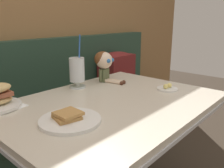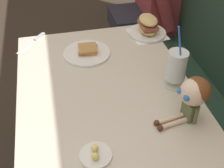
# 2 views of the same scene
# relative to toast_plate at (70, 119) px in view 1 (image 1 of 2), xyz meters

# --- Properties ---
(wood_panel_wall) EXTENTS (4.40, 0.08, 2.40)m
(wood_panel_wall) POSITION_rel_toast_plate_xyz_m (0.30, 0.91, 0.45)
(wood_panel_wall) COLOR olive
(wood_panel_wall) RESTS_ON ground
(booth_bench) EXTENTS (2.60, 0.48, 1.00)m
(booth_bench) POSITION_rel_toast_plate_xyz_m (0.30, 0.67, -0.42)
(booth_bench) COLOR #233D2D
(booth_bench) RESTS_ON ground
(diner_table) EXTENTS (1.11, 0.81, 0.74)m
(diner_table) POSITION_rel_toast_plate_xyz_m (0.30, 0.04, -0.21)
(diner_table) COLOR beige
(diner_table) RESTS_ON ground
(toast_plate) EXTENTS (0.25, 0.25, 0.04)m
(toast_plate) POSITION_rel_toast_plate_xyz_m (0.00, 0.00, 0.00)
(toast_plate) COLOR white
(toast_plate) RESTS_ON diner_table
(milkshake_glass) EXTENTS (0.10, 0.10, 0.31)m
(milkshake_glass) POSITION_rel_toast_plate_xyz_m (0.34, 0.35, 0.09)
(milkshake_glass) COLOR silver
(milkshake_glass) RESTS_ON diner_table
(butter_saucer) EXTENTS (0.12, 0.12, 0.04)m
(butter_saucer) POSITION_rel_toast_plate_xyz_m (0.66, -0.07, -0.00)
(butter_saucer) COLOR white
(butter_saucer) RESTS_ON diner_table
(seated_doll) EXTENTS (0.13, 0.23, 0.20)m
(seated_doll) POSITION_rel_toast_plate_xyz_m (0.55, 0.33, 0.12)
(seated_doll) COLOR #5B6642
(seated_doll) RESTS_ON diner_table
(backpack) EXTENTS (0.30, 0.25, 0.41)m
(backpack) POSITION_rel_toast_plate_xyz_m (1.05, 0.64, -0.09)
(backpack) COLOR maroon
(backpack) RESTS_ON booth_bench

